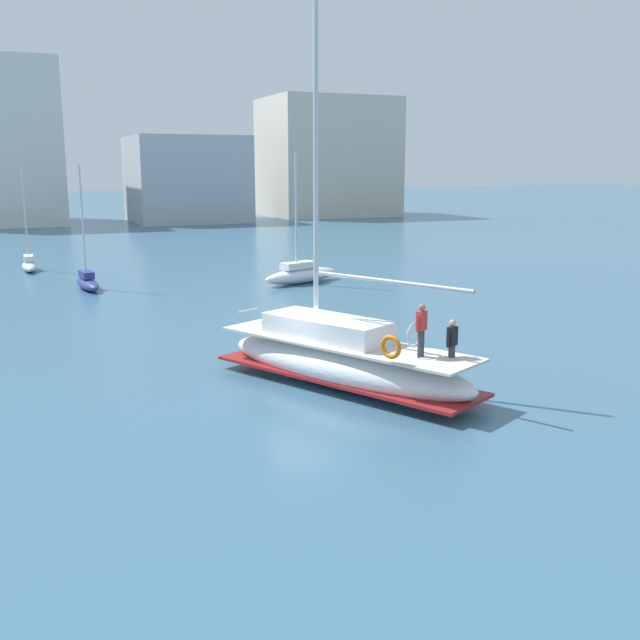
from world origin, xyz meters
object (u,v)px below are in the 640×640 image
at_px(main_sailboat, 342,359).
at_px(moored_sloop_near, 29,264).
at_px(moored_cutter_left, 301,274).
at_px(moored_catamaran, 87,281).

height_order(main_sailboat, moored_sloop_near, main_sailboat).
distance_m(main_sailboat, moored_cutter_left, 21.45).
height_order(main_sailboat, moored_catamaran, main_sailboat).
bearing_deg(main_sailboat, moored_cutter_left, 72.05).
xyz_separation_m(main_sailboat, moored_catamaran, (-5.57, 23.04, -0.41)).
xyz_separation_m(moored_sloop_near, moored_cutter_left, (15.00, -12.20, 0.11)).
distance_m(main_sailboat, moored_catamaran, 23.71).
bearing_deg(moored_catamaran, moored_cutter_left, -12.23).
xyz_separation_m(main_sailboat, moored_sloop_near, (-8.39, 32.60, -0.42)).
relative_size(main_sailboat, moored_catamaran, 1.69).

